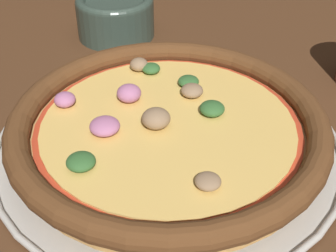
# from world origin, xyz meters

# --- Properties ---
(ground_plane) EXTENTS (3.00, 3.00, 0.00)m
(ground_plane) POSITION_xyz_m (0.00, 0.00, 0.00)
(ground_plane) COLOR #4C2D19
(pizza_tray) EXTENTS (0.36, 0.36, 0.01)m
(pizza_tray) POSITION_xyz_m (0.00, 0.00, 0.00)
(pizza_tray) COLOR #B7B2A8
(pizza_tray) RESTS_ON ground_plane
(pizza) EXTENTS (0.33, 0.33, 0.04)m
(pizza) POSITION_xyz_m (0.00, 0.00, 0.03)
(pizza) COLOR tan
(pizza) RESTS_ON pizza_tray
(bowl_near) EXTENTS (0.11, 0.11, 0.06)m
(bowl_near) POSITION_xyz_m (0.18, 0.21, 0.03)
(bowl_near) COLOR #334238
(bowl_near) RESTS_ON ground_plane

